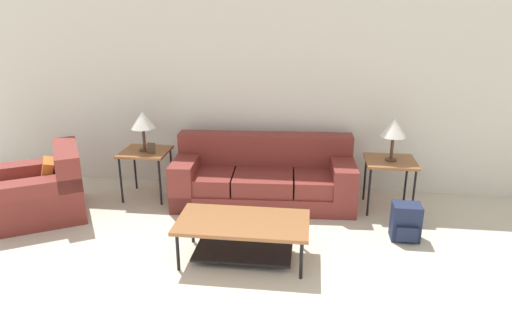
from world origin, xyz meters
TOP-DOWN VIEW (x-y plane):
  - wall_back at (0.00, 4.10)m, footprint 9.16×0.06m
  - couch at (-0.05, 3.54)m, footprint 2.25×0.98m
  - armchair at (-2.59, 2.83)m, footprint 1.32×1.32m
  - coffee_table at (-0.11, 2.13)m, footprint 1.27×0.66m
  - side_table_left at (-1.56, 3.51)m, footprint 0.58×0.55m
  - side_table_right at (1.46, 3.51)m, footprint 0.58×0.55m
  - table_lamp_left at (-1.56, 3.51)m, footprint 0.30×0.30m
  - table_lamp_right at (1.46, 3.51)m, footprint 0.30×0.30m
  - backpack at (1.54, 2.74)m, footprint 0.29×0.30m
  - picture_frame at (-1.45, 3.42)m, footprint 0.10×0.04m

SIDE VIEW (x-z plane):
  - backpack at x=1.54m, z-range 0.00..0.39m
  - armchair at x=-2.59m, z-range -0.11..0.69m
  - couch at x=-0.05m, z-range -0.11..0.71m
  - coffee_table at x=-0.11m, z-range 0.10..0.52m
  - side_table_left at x=-1.56m, z-range 0.25..0.88m
  - side_table_right at x=1.46m, z-range 0.25..0.88m
  - picture_frame at x=-1.45m, z-range 0.62..0.76m
  - table_lamp_left at x=-1.56m, z-range 0.76..1.27m
  - table_lamp_right at x=1.46m, z-range 0.76..1.27m
  - wall_back at x=0.00m, z-range 0.00..2.60m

